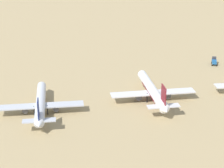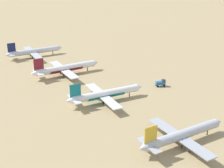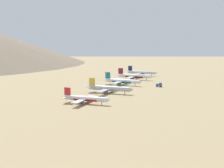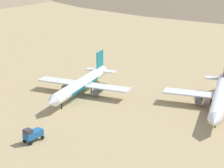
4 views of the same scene
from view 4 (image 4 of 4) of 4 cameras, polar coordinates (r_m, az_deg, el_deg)
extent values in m
plane|color=tan|center=(131.54, -4.97, -2.04)|extent=(1800.00, 1800.00, 0.00)
cylinder|color=white|center=(132.59, -4.58, 0.05)|extent=(36.02, 6.96, 3.78)
cone|color=white|center=(116.63, -8.96, -2.71)|extent=(3.50, 3.97, 3.71)
cone|color=white|center=(149.21, -1.21, 2.19)|extent=(3.08, 3.64, 3.40)
cube|color=#14727F|center=(144.88, -1.79, 3.51)|extent=(5.48, 0.83, 6.97)
cube|color=silver|center=(146.49, -1.68, 2.04)|extent=(4.24, 12.18, 0.36)
cube|color=silver|center=(134.05, -4.29, -0.03)|extent=(7.97, 34.14, 0.45)
cylinder|color=#4C4C54|center=(131.33, -2.10, -1.02)|extent=(4.37, 2.65, 2.29)
cylinder|color=#4C4C54|center=(136.53, -6.66, -0.37)|extent=(4.37, 2.65, 2.29)
cylinder|color=black|center=(122.14, -7.47, -2.81)|extent=(0.44, 0.44, 3.80)
cylinder|color=black|center=(134.31, -3.09, -0.70)|extent=(0.44, 0.44, 3.80)
cylinder|color=black|center=(136.54, -5.05, -0.42)|extent=(0.44, 0.44, 3.80)
cylinder|color=#14727F|center=(132.68, -4.58, -0.06)|extent=(19.96, 5.53, 3.79)
cylinder|color=white|center=(124.50, 15.69, -1.71)|extent=(38.00, 4.90, 4.00)
cone|color=white|center=(105.25, 14.89, -5.36)|extent=(3.46, 4.00, 3.92)
cone|color=white|center=(143.93, 16.26, 0.94)|extent=(3.03, 3.67, 3.60)
cube|color=silver|center=(140.79, 16.19, 0.73)|extent=(3.67, 12.72, 0.38)
cube|color=silver|center=(126.22, 15.71, -1.77)|extent=(6.11, 35.93, 0.47)
cylinder|color=#4C4C54|center=(126.31, 12.77, -2.21)|extent=(4.48, 2.53, 2.42)
cylinder|color=black|center=(111.93, 15.06, -5.27)|extent=(0.46, 0.46, 4.02)
cylinder|color=black|center=(127.92, 14.46, -2.21)|extent=(0.46, 0.46, 4.02)
cylinder|color=maroon|center=(124.60, 15.67, -1.84)|extent=(20.94, 4.50, 4.01)
cube|color=#1E5999|center=(102.51, -11.55, -7.28)|extent=(5.68, 3.99, 1.70)
cube|color=#333338|center=(100.95, -12.33, -6.87)|extent=(2.41, 2.57, 1.10)
cylinder|color=black|center=(101.19, -11.92, -8.54)|extent=(1.15, 0.72, 1.10)
cylinder|color=black|center=(102.82, -12.76, -8.15)|extent=(1.15, 0.72, 1.10)
cylinder|color=black|center=(103.45, -10.24, -7.81)|extent=(1.15, 0.72, 1.10)
cylinder|color=black|center=(105.04, -11.09, -7.44)|extent=(1.15, 0.72, 1.10)
camera|label=1|loc=(271.46, 28.75, 21.30)|focal=63.83mm
camera|label=2|loc=(258.41, -26.83, 21.43)|focal=51.31mm
camera|label=3|loc=(308.26, -67.83, 5.75)|focal=44.99mm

